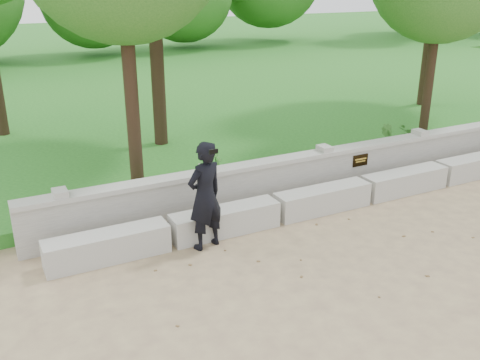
# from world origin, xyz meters

# --- Properties ---
(ground) EXTENTS (80.00, 80.00, 0.00)m
(ground) POSITION_xyz_m (0.00, 0.00, 0.00)
(ground) COLOR tan
(ground) RESTS_ON ground
(lawn) EXTENTS (40.00, 22.00, 0.25)m
(lawn) POSITION_xyz_m (0.00, 14.00, 0.12)
(lawn) COLOR #21611D
(lawn) RESTS_ON ground
(concrete_bench) EXTENTS (11.90, 0.45, 0.45)m
(concrete_bench) POSITION_xyz_m (0.00, 1.90, 0.22)
(concrete_bench) COLOR beige
(concrete_bench) RESTS_ON ground
(parapet_wall) EXTENTS (12.50, 0.35, 0.90)m
(parapet_wall) POSITION_xyz_m (0.00, 2.60, 0.46)
(parapet_wall) COLOR #B5B2AA
(parapet_wall) RESTS_ON ground
(man_main) EXTENTS (0.74, 0.68, 1.77)m
(man_main) POSITION_xyz_m (-3.49, 1.60, 0.89)
(man_main) COLOR black
(man_main) RESTS_ON ground
(shrub_a) EXTENTS (0.40, 0.44, 0.69)m
(shrub_a) POSITION_xyz_m (-2.39, 3.59, 0.59)
(shrub_a) COLOR #336E25
(shrub_a) RESTS_ON lawn
(shrub_b) EXTENTS (0.47, 0.46, 0.66)m
(shrub_b) POSITION_xyz_m (1.97, 3.49, 0.58)
(shrub_b) COLOR #336E25
(shrub_b) RESTS_ON lawn
(shrub_c) EXTENTS (0.69, 0.65, 0.61)m
(shrub_c) POSITION_xyz_m (2.42, 3.30, 0.55)
(shrub_c) COLOR #336E25
(shrub_c) RESTS_ON lawn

